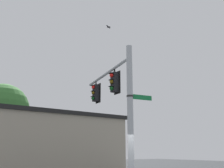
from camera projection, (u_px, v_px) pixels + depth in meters
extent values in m
cylinder|color=#ADB2B7|center=(130.00, 116.00, 11.20)|extent=(0.27, 0.27, 6.66)
cylinder|color=#ADB2B7|center=(106.00, 74.00, 14.32)|extent=(5.43, 1.10, 0.16)
cylinder|color=black|center=(115.00, 71.00, 13.31)|extent=(0.08, 0.08, 0.18)
cube|color=black|center=(115.00, 82.00, 13.16)|extent=(0.36, 0.30, 1.05)
sphere|color=red|center=(112.00, 75.00, 13.14)|extent=(0.22, 0.22, 0.22)
cube|color=black|center=(111.00, 73.00, 13.16)|extent=(0.24, 0.20, 0.03)
sphere|color=brown|center=(112.00, 82.00, 13.05)|extent=(0.22, 0.22, 0.22)
cube|color=black|center=(111.00, 80.00, 13.07)|extent=(0.24, 0.20, 0.03)
sphere|color=#0F4C19|center=(112.00, 88.00, 12.96)|extent=(0.22, 0.22, 0.22)
cube|color=black|center=(111.00, 86.00, 12.98)|extent=(0.24, 0.20, 0.03)
cube|color=black|center=(117.00, 83.00, 13.25)|extent=(0.54, 0.03, 1.22)
cylinder|color=black|center=(96.00, 83.00, 15.74)|extent=(0.08, 0.08, 0.18)
cube|color=black|center=(96.00, 93.00, 15.58)|extent=(0.36, 0.30, 1.05)
sphere|color=red|center=(93.00, 87.00, 15.57)|extent=(0.22, 0.22, 0.22)
cube|color=black|center=(93.00, 86.00, 15.59)|extent=(0.24, 0.20, 0.03)
sphere|color=brown|center=(93.00, 93.00, 15.48)|extent=(0.22, 0.22, 0.22)
cube|color=black|center=(93.00, 91.00, 15.50)|extent=(0.24, 0.20, 0.03)
sphere|color=#0F4C19|center=(93.00, 98.00, 15.39)|extent=(0.22, 0.22, 0.22)
cube|color=black|center=(93.00, 97.00, 15.41)|extent=(0.24, 0.20, 0.03)
cube|color=black|center=(98.00, 93.00, 15.68)|extent=(0.54, 0.03, 1.22)
cube|color=#147238|center=(142.00, 97.00, 11.69)|extent=(0.20, 0.98, 0.22)
cube|color=white|center=(142.00, 97.00, 11.69)|extent=(0.18, 0.98, 0.04)
cylinder|color=#262626|center=(130.00, 96.00, 11.43)|extent=(0.31, 0.31, 0.08)
ellipsoid|color=black|center=(109.00, 27.00, 15.50)|extent=(0.22, 0.11, 0.07)
cube|color=black|center=(108.00, 27.00, 15.49)|extent=(0.12, 0.30, 0.12)
cube|color=black|center=(109.00, 27.00, 15.52)|extent=(0.12, 0.30, 0.11)
cube|color=#A89E89|center=(34.00, 146.00, 21.03)|extent=(7.88, 13.31, 4.53)
cube|color=maroon|center=(21.00, 144.00, 24.39)|extent=(1.14, 11.91, 0.30)
cube|color=black|center=(37.00, 117.00, 21.66)|extent=(8.20, 13.84, 0.30)
sphere|color=#387533|center=(2.00, 110.00, 23.95)|extent=(4.96, 4.96, 4.96)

